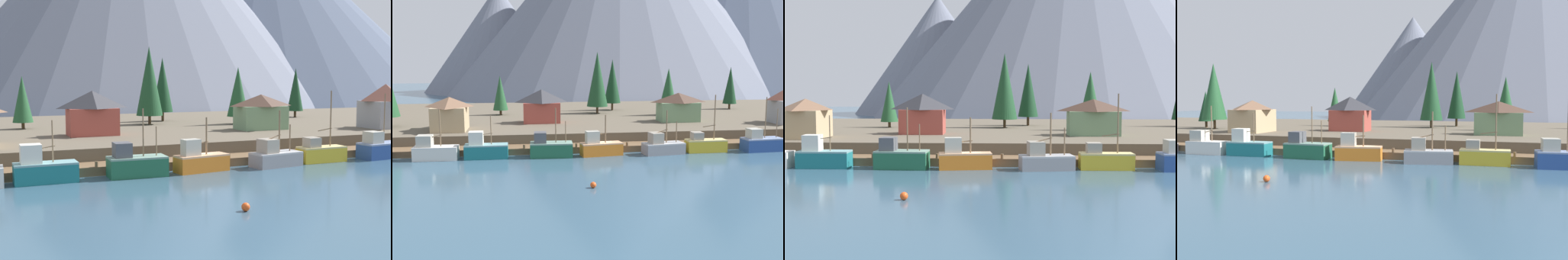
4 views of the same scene
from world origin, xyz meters
TOP-DOWN VIEW (x-y plane):
  - ground_plane at (0.00, 20.00)m, footprint 400.00×400.00m
  - dock at (0.00, 1.99)m, footprint 80.00×4.00m
  - shoreline_bank at (0.00, 32.00)m, footprint 400.00×56.00m
  - mountain_west_peak at (-22.25, 145.22)m, footprint 65.29×65.29m
  - fishing_boat_teal at (-17.78, -1.45)m, footprint 6.28×2.64m
  - fishing_boat_green at (-8.20, -1.72)m, footprint 6.36×3.15m
  - fishing_boat_orange at (-0.60, -1.72)m, footprint 6.52×3.14m
  - fishing_boat_grey at (9.03, -1.99)m, footprint 6.59×3.61m
  - fishing_boat_yellow at (16.18, -1.28)m, footprint 6.27×2.32m
  - house_red at (-8.60, 18.14)m, footprint 7.18×4.55m
  - house_green at (17.74, 16.54)m, footprint 7.95×4.70m
  - house_tan at (-24.37, 10.60)m, footprint 5.81×7.32m
  - conifer_near_left at (-16.88, 31.67)m, footprint 3.20×3.20m
  - conifer_mid_left at (18.85, 26.52)m, footprint 3.84×3.84m
  - conifer_back_left at (4.28, 31.87)m, footprint 4.63×4.63m
  - conifer_centre at (8.81, 37.88)m, footprint 3.89×3.89m
  - channel_buoy at (-4.32, -19.50)m, footprint 0.70×0.70m

SIDE VIEW (x-z plane):
  - ground_plane at x=0.00m, z-range -1.00..0.00m
  - channel_buoy at x=-4.32m, z-range 0.00..0.70m
  - dock at x=0.00m, z-range -0.30..1.30m
  - fishing_boat_grey at x=9.03m, z-range -2.18..4.56m
  - fishing_boat_yellow at x=16.18m, z-range -3.31..5.69m
  - shoreline_bank at x=0.00m, z-range 0.00..2.50m
  - fishing_boat_orange at x=-0.60m, z-range -1.81..4.36m
  - fishing_boat_green at x=-8.20m, z-range -2.33..5.02m
  - fishing_boat_teal at x=-17.78m, z-range -1.79..4.57m
  - house_green at x=17.74m, z-range 2.56..8.08m
  - house_tan at x=-24.37m, z-range 2.56..8.23m
  - house_red at x=-8.60m, z-range 2.57..8.89m
  - conifer_near_left at x=-16.88m, z-range 3.02..11.48m
  - conifer_mid_left at x=18.85m, z-range 3.16..13.20m
  - conifer_centre at x=8.81m, z-range 3.35..15.25m
  - conifer_back_left at x=4.28m, z-range 3.28..16.84m
  - mountain_west_peak at x=-22.25m, z-range 0.00..46.51m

